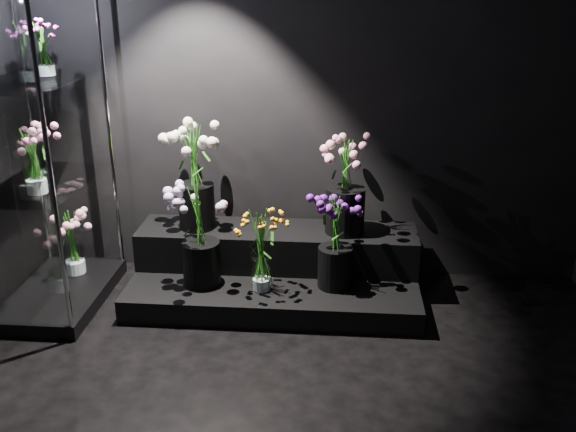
# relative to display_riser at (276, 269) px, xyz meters

# --- Properties ---
(wall_back) EXTENTS (4.00, 0.00, 4.00)m
(wall_back) POSITION_rel_display_riser_xyz_m (0.19, 0.39, 1.22)
(wall_back) COLOR black
(wall_back) RESTS_ON floor
(display_riser) EXTENTS (1.98, 0.88, 0.44)m
(display_riser) POSITION_rel_display_riser_xyz_m (0.00, 0.00, 0.00)
(display_riser) COLOR black
(display_riser) RESTS_ON floor
(display_case) EXTENTS (0.61, 1.02, 2.24)m
(display_case) POSITION_rel_display_riser_xyz_m (-1.48, -0.25, 0.94)
(display_case) COLOR black
(display_case) RESTS_ON floor
(bouquet_orange_bells) EXTENTS (0.31, 0.31, 0.57)m
(bouquet_orange_bells) POSITION_rel_display_riser_xyz_m (-0.07, -0.29, 0.28)
(bouquet_orange_bells) COLOR white
(bouquet_orange_bells) RESTS_ON display_riser
(bouquet_lilac) EXTENTS (0.48, 0.48, 0.71)m
(bouquet_lilac) POSITION_rel_display_riser_xyz_m (-0.48, -0.22, 0.39)
(bouquet_lilac) COLOR black
(bouquet_lilac) RESTS_ON display_riser
(bouquet_purple) EXTENTS (0.37, 0.37, 0.64)m
(bouquet_purple) POSITION_rel_display_riser_xyz_m (0.42, -0.19, 0.33)
(bouquet_purple) COLOR black
(bouquet_purple) RESTS_ON display_riser
(bouquet_cream_roses) EXTENTS (0.42, 0.42, 0.74)m
(bouquet_cream_roses) POSITION_rel_display_riser_xyz_m (-0.57, 0.11, 0.69)
(bouquet_cream_roses) COLOR black
(bouquet_cream_roses) RESTS_ON display_riser
(bouquet_pink_roses) EXTENTS (0.42, 0.42, 0.67)m
(bouquet_pink_roses) POSITION_rel_display_riser_xyz_m (0.48, 0.11, 0.62)
(bouquet_pink_roses) COLOR black
(bouquet_pink_roses) RESTS_ON display_riser
(bouquet_case_pink) EXTENTS (0.30, 0.30, 0.41)m
(bouquet_case_pink) POSITION_rel_display_riser_xyz_m (-1.43, -0.47, 0.91)
(bouquet_case_pink) COLOR white
(bouquet_case_pink) RESTS_ON display_case
(bouquet_case_magenta) EXTENTS (0.26, 0.26, 0.35)m
(bouquet_case_magenta) POSITION_rel_display_riser_xyz_m (-1.45, -0.08, 1.53)
(bouquet_case_magenta) COLOR white
(bouquet_case_magenta) RESTS_ON display_case
(bouquet_case_base_pink) EXTENTS (0.30, 0.30, 0.50)m
(bouquet_case_base_pink) POSITION_rel_display_riser_xyz_m (-1.46, -0.02, 0.18)
(bouquet_case_base_pink) COLOR white
(bouquet_case_base_pink) RESTS_ON display_case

